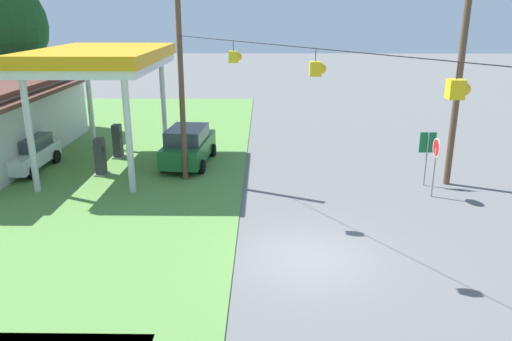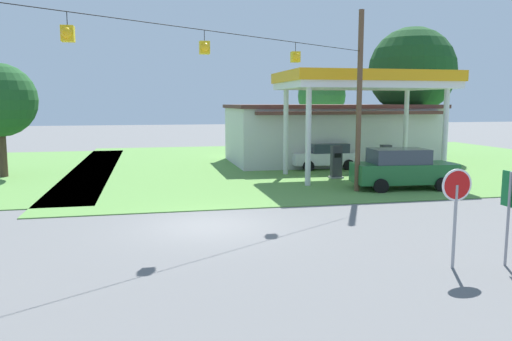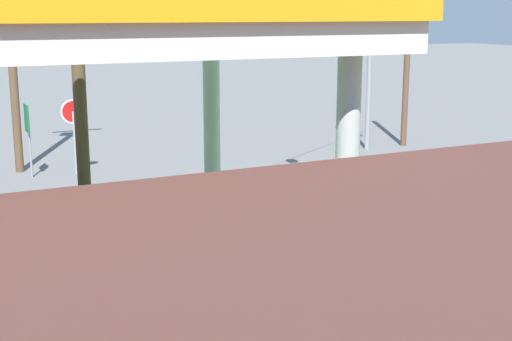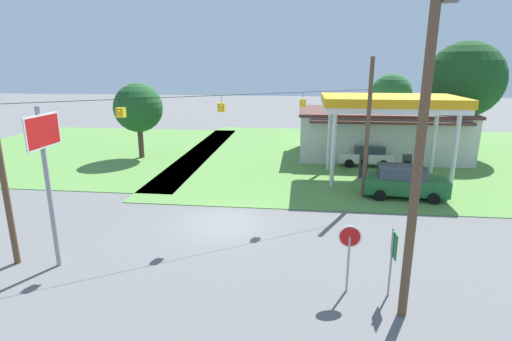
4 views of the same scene
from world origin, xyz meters
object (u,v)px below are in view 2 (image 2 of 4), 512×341
car_at_pumps_front (402,169)px  gas_station_store (329,133)px  car_at_pumps_rear (325,156)px  tree_behind_station (322,96)px  fuel_pump_near (336,163)px  gas_station_canopy (363,82)px  stop_sign_roadside (456,196)px  route_sign (511,199)px  tree_far_back (412,71)px  fuel_pump_far (385,162)px

car_at_pumps_front → gas_station_store: bearing=92.4°
car_at_pumps_rear → tree_behind_station: size_ratio=0.61×
fuel_pump_near → tree_behind_station: tree_behind_station is taller
car_at_pumps_front → tree_behind_station: size_ratio=0.72×
gas_station_canopy → gas_station_store: 7.99m
gas_station_store → car_at_pumps_front: 11.20m
tree_behind_station → gas_station_canopy: bearing=-102.0°
stop_sign_roadside → route_sign: size_ratio=1.04×
gas_station_canopy → tree_far_back: size_ratio=0.92×
stop_sign_roadside → tree_behind_station: bearing=-103.6°
fuel_pump_near → car_at_pumps_front: bearing=-64.8°
fuel_pump_near → stop_sign_roadside: stop_sign_roadside is taller
fuel_pump_near → route_sign: route_sign is taller
route_sign → tree_far_back: 26.31m
car_at_pumps_rear → car_at_pumps_front: bearing=98.4°
route_sign → car_at_pumps_rear: bearing=84.2°
car_at_pumps_front → route_sign: size_ratio=2.05×
gas_station_store → car_at_pumps_front: bearing=-92.5°
gas_station_canopy → car_at_pumps_front: bearing=-84.5°
tree_behind_station → tree_far_back: (4.39, -7.36, 1.75)m
car_at_pumps_front → car_at_pumps_rear: size_ratio=1.18×
gas_station_canopy → car_at_pumps_rear: 5.85m
gas_station_canopy → fuel_pump_near: gas_station_canopy is taller
tree_far_back → fuel_pump_near: bearing=-136.1°
fuel_pump_far → tree_behind_station: size_ratio=0.26×
fuel_pump_far → route_sign: size_ratio=0.75×
fuel_pump_far → tree_far_back: (6.41, 8.96, 5.58)m
route_sign → fuel_pump_far: bearing=74.7°
fuel_pump_near → car_at_pumps_rear: (0.75, 3.87, -0.00)m
route_sign → tree_behind_station: (6.05, 31.04, 2.98)m
gas_station_canopy → car_at_pumps_rear: (-0.70, 3.87, -4.33)m
car_at_pumps_front → stop_sign_roadside: stop_sign_roadside is taller
car_at_pumps_front → route_sign: bearing=-100.4°
gas_station_canopy → route_sign: (-2.58, -14.72, -3.48)m
fuel_pump_near → route_sign: size_ratio=0.75×
gas_station_store → fuel_pump_far: (0.60, -7.28, -1.15)m
fuel_pump_far → tree_behind_station: 16.88m
fuel_pump_near → car_at_pumps_rear: size_ratio=0.43×
tree_far_back → tree_behind_station: bearing=120.8°
fuel_pump_far → tree_far_back: tree_far_back is taller
gas_station_store → gas_station_canopy: bearing=-96.6°
car_at_pumps_front → stop_sign_roadside: 11.64m
gas_station_canopy → tree_behind_station: 16.69m
stop_sign_roadside → tree_behind_station: size_ratio=0.37×
car_at_pumps_rear → gas_station_canopy: bearing=100.8°
fuel_pump_near → tree_far_back: bearing=43.9°
stop_sign_roadside → tree_behind_station: 31.95m
gas_station_canopy → route_sign: 15.35m
fuel_pump_far → gas_station_store: bearing=94.7°
route_sign → tree_far_back: tree_far_back is taller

